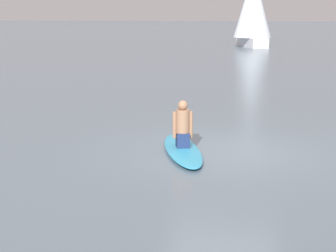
# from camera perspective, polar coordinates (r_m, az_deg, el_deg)

# --- Properties ---
(ground_plane) EXTENTS (400.00, 400.00, 0.00)m
(ground_plane) POSITION_cam_1_polar(r_m,az_deg,el_deg) (12.90, 5.51, -2.52)
(ground_plane) COLOR slate
(surfboard) EXTENTS (3.36, 1.67, 0.13)m
(surfboard) POSITION_cam_1_polar(r_m,az_deg,el_deg) (12.74, 1.44, -2.33)
(surfboard) COLOR #339EC6
(surfboard) RESTS_ON ground
(person_paddler) EXTENTS (0.40, 0.45, 1.02)m
(person_paddler) POSITION_cam_1_polar(r_m,az_deg,el_deg) (12.63, 1.45, 0.01)
(person_paddler) COLOR navy
(person_paddler) RESTS_ON surfboard
(sailboat_far_right) EXTENTS (4.94, 4.33, 7.51)m
(sailboat_far_right) POSITION_cam_1_polar(r_m,az_deg,el_deg) (52.60, 8.34, 11.51)
(sailboat_far_right) COLOR silver
(sailboat_far_right) RESTS_ON ground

